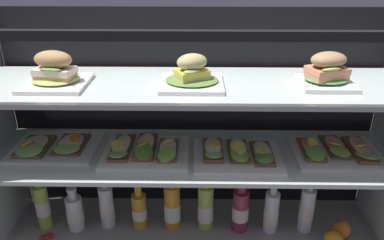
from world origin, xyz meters
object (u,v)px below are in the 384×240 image
Objects in this scene: juice_bottle_tucked_behind at (75,212)px; juice_bottle_front_middle at (240,209)px; juice_bottle_back_center at (307,209)px; open_sandwich_tray_right_of_center at (54,146)px; juice_bottle_near_post at (139,210)px; orange_fruit_near_left_post at (342,229)px; kitchen_scissors at (48,240)px; open_sandwich_tray_mid_right at (237,154)px; plated_roll_sandwich_center at (55,73)px; juice_bottle_back_right at (42,205)px; juice_bottle_front_left_end at (107,206)px; juice_bottle_front_fourth at (271,212)px; open_sandwich_tray_far_right at (145,150)px; plated_roll_sandwich_mid_right at (327,72)px; plated_roll_sandwich_right_of_center at (192,76)px; juice_bottle_back_left at (206,207)px; open_sandwich_tray_near_right_corner at (337,151)px; juice_bottle_front_second at (172,207)px; orange_fruit_beside_bottles at (334,240)px.

juice_bottle_front_middle reaches higher than juice_bottle_tucked_behind.
open_sandwich_tray_right_of_center is at bearing -179.77° from juice_bottle_back_center.
juice_bottle_near_post reaches higher than orange_fruit_near_left_post.
juice_bottle_back_center is 1.56× the size of kitchen_scissors.
open_sandwich_tray_mid_right reaches higher than kitchen_scissors.
juice_bottle_front_middle is 0.27m from juice_bottle_back_center.
plated_roll_sandwich_center is 0.84× the size of juice_bottle_back_right.
plated_roll_sandwich_center is at bearing -151.86° from juice_bottle_front_left_end.
juice_bottle_front_fourth is (0.78, 0.04, -0.59)m from plated_roll_sandwich_center.
juice_bottle_back_right is 1.26× the size of juice_bottle_tucked_behind.
open_sandwich_tray_far_right is at bearing 7.37° from kitchen_scissors.
orange_fruit_near_left_post is at bearing -5.36° from juice_bottle_front_middle.
juice_bottle_front_middle is at bearing 173.53° from plated_roll_sandwich_mid_right.
juice_bottle_front_middle is (0.55, -0.02, 0.00)m from juice_bottle_front_left_end.
plated_roll_sandwich_right_of_center is at bearing -3.52° from open_sandwich_tray_right_of_center.
juice_bottle_back_left is 1.01× the size of juice_bottle_back_center.
open_sandwich_tray_far_right is 0.58m from juice_bottle_front_fourth.
orange_fruit_near_left_post is (0.15, -0.01, -0.65)m from plated_roll_sandwich_mid_right.
open_sandwich_tray_far_right reaches higher than open_sandwich_tray_near_right_corner.
juice_bottle_front_second is (0.09, 0.05, -0.29)m from open_sandwich_tray_far_right.
juice_bottle_front_second reaches higher than orange_fruit_near_left_post.
juice_bottle_back_right is 1.16m from orange_fruit_beside_bottles.
open_sandwich_tray_mid_right is at bearing -31.93° from juice_bottle_back_left.
juice_bottle_tucked_behind is at bearing -177.10° from juice_bottle_front_second.
open_sandwich_tray_near_right_corner is (0.37, 0.03, -0.00)m from open_sandwich_tray_mid_right.
juice_bottle_front_left_end reaches higher than juice_bottle_tucked_behind.
juice_bottle_back_right is at bearing 178.23° from plated_roll_sandwich_mid_right.
orange_fruit_near_left_post is at bearing -6.63° from juice_bottle_front_fourth.
juice_bottle_front_second is 1.02× the size of juice_bottle_front_middle.
open_sandwich_tray_right_of_center is 0.52m from juice_bottle_front_second.
juice_bottle_front_left_end is at bearing 177.58° from open_sandwich_tray_near_right_corner.
open_sandwich_tray_far_right is at bearing 179.27° from plated_roll_sandwich_right_of_center.
open_sandwich_tray_right_of_center is (-0.06, 0.04, -0.30)m from plated_roll_sandwich_center.
plated_roll_sandwich_mid_right is at bearing -10.24° from juice_bottle_front_fourth.
open_sandwich_tray_right_of_center is at bearing -4.85° from juice_bottle_back_right.
plated_roll_sandwich_center is at bearing -179.79° from orange_fruit_near_left_post.
juice_bottle_front_left_end reaches higher than juice_bottle_front_middle.
juice_bottle_tucked_behind is at bearing -179.59° from juice_bottle_back_center.
open_sandwich_tray_far_right is 0.31m from juice_bottle_front_second.
plated_roll_sandwich_right_of_center is 2.84× the size of orange_fruit_beside_bottles.
plated_roll_sandwich_right_of_center is at bearing -3.48° from juice_bottle_tucked_behind.
juice_bottle_back_center is 0.16m from orange_fruit_near_left_post.
juice_bottle_front_fourth is (-0.13, 0.02, -0.59)m from plated_roll_sandwich_mid_right.
open_sandwich_tray_mid_right is 4.48× the size of orange_fruit_near_left_post.
juice_bottle_back_right is 0.67m from juice_bottle_back_left.
open_sandwich_tray_right_of_center is 0.29m from juice_bottle_back_right.
open_sandwich_tray_far_right is at bearing 176.72° from open_sandwich_tray_mid_right.
open_sandwich_tray_mid_right is at bearing -5.97° from plated_roll_sandwich_right_of_center.
juice_bottle_near_post is 2.85× the size of orange_fruit_beside_bottles.
open_sandwich_tray_right_of_center reaches higher than orange_fruit_near_left_post.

